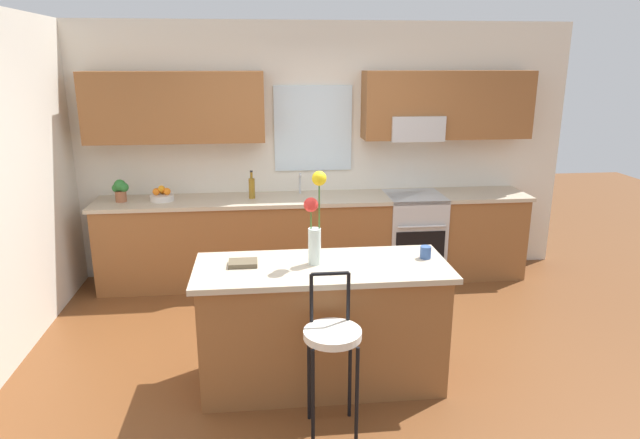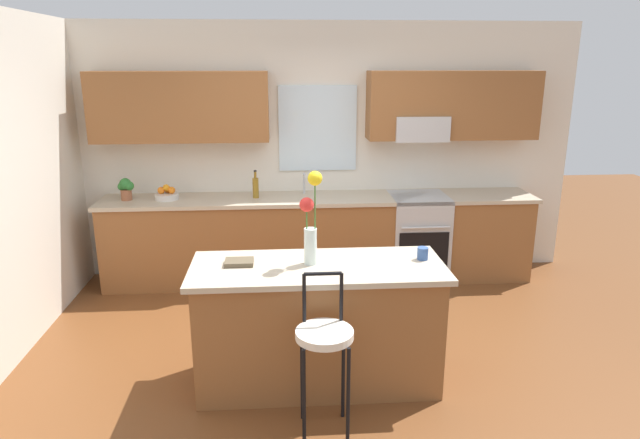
{
  "view_description": "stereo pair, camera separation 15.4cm",
  "coord_description": "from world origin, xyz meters",
  "px_view_note": "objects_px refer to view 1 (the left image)",
  "views": [
    {
      "loc": [
        -0.56,
        -3.97,
        2.3
      ],
      "look_at": [
        -0.08,
        0.55,
        1.0
      ],
      "focal_mm": 31.27,
      "sensor_mm": 36.0,
      "label": 1
    },
    {
      "loc": [
        -0.41,
        -3.99,
        2.3
      ],
      "look_at": [
        -0.08,
        0.55,
        1.0
      ],
      "focal_mm": 31.27,
      "sensor_mm": 36.0,
      "label": 2
    }
  ],
  "objects_px": {
    "flower_vase": "(315,220)",
    "potted_plant_small": "(120,189)",
    "kitchen_island": "(322,324)",
    "oven_range": "(413,236)",
    "mug_ceramic": "(426,252)",
    "cookbook": "(243,263)",
    "fruit_bowl_oranges": "(162,196)",
    "bottle_olive_oil": "(252,188)",
    "bar_stool_near": "(332,341)"
  },
  "relations": [
    {
      "from": "flower_vase",
      "to": "potted_plant_small",
      "type": "distance_m",
      "value": 2.68
    },
    {
      "from": "kitchen_island",
      "to": "flower_vase",
      "type": "bearing_deg",
      "value": 148.28
    },
    {
      "from": "oven_range",
      "to": "flower_vase",
      "type": "bearing_deg",
      "value": -122.66
    },
    {
      "from": "kitchen_island",
      "to": "potted_plant_small",
      "type": "relative_size",
      "value": 7.81
    },
    {
      "from": "mug_ceramic",
      "to": "cookbook",
      "type": "xyz_separation_m",
      "value": [
        -1.31,
        -0.01,
        -0.03
      ]
    },
    {
      "from": "oven_range",
      "to": "fruit_bowl_oranges",
      "type": "bearing_deg",
      "value": 179.37
    },
    {
      "from": "kitchen_island",
      "to": "potted_plant_small",
      "type": "height_order",
      "value": "potted_plant_small"
    },
    {
      "from": "flower_vase",
      "to": "bottle_olive_oil",
      "type": "relative_size",
      "value": 2.27
    },
    {
      "from": "oven_range",
      "to": "fruit_bowl_oranges",
      "type": "xyz_separation_m",
      "value": [
        -2.64,
        0.03,
        0.51
      ]
    },
    {
      "from": "oven_range",
      "to": "cookbook",
      "type": "height_order",
      "value": "cookbook"
    },
    {
      "from": "oven_range",
      "to": "mug_ceramic",
      "type": "height_order",
      "value": "mug_ceramic"
    },
    {
      "from": "mug_ceramic",
      "to": "kitchen_island",
      "type": "bearing_deg",
      "value": -175.35
    },
    {
      "from": "potted_plant_small",
      "to": "mug_ceramic",
      "type": "bearing_deg",
      "value": -37.24
    },
    {
      "from": "mug_ceramic",
      "to": "cookbook",
      "type": "height_order",
      "value": "mug_ceramic"
    },
    {
      "from": "mug_ceramic",
      "to": "bottle_olive_oil",
      "type": "relative_size",
      "value": 0.31
    },
    {
      "from": "bottle_olive_oil",
      "to": "potted_plant_small",
      "type": "distance_m",
      "value": 1.32
    },
    {
      "from": "oven_range",
      "to": "cookbook",
      "type": "distance_m",
      "value": 2.68
    },
    {
      "from": "mug_ceramic",
      "to": "flower_vase",
      "type": "bearing_deg",
      "value": -177.73
    },
    {
      "from": "fruit_bowl_oranges",
      "to": "oven_range",
      "type": "bearing_deg",
      "value": -0.63
    },
    {
      "from": "flower_vase",
      "to": "potted_plant_small",
      "type": "relative_size",
      "value": 2.9
    },
    {
      "from": "flower_vase",
      "to": "bottle_olive_oil",
      "type": "bearing_deg",
      "value": 102.95
    },
    {
      "from": "bar_stool_near",
      "to": "flower_vase",
      "type": "distance_m",
      "value": 0.86
    },
    {
      "from": "oven_range",
      "to": "bottle_olive_oil",
      "type": "xyz_separation_m",
      "value": [
        -1.73,
        0.02,
        0.58
      ]
    },
    {
      "from": "bar_stool_near",
      "to": "mug_ceramic",
      "type": "relative_size",
      "value": 11.58
    },
    {
      "from": "cookbook",
      "to": "fruit_bowl_oranges",
      "type": "bearing_deg",
      "value": 113.76
    },
    {
      "from": "bar_stool_near",
      "to": "flower_vase",
      "type": "bearing_deg",
      "value": 94.59
    },
    {
      "from": "oven_range",
      "to": "flower_vase",
      "type": "relative_size",
      "value": 1.38
    },
    {
      "from": "cookbook",
      "to": "oven_range",
      "type": "bearing_deg",
      "value": 47.76
    },
    {
      "from": "flower_vase",
      "to": "kitchen_island",
      "type": "bearing_deg",
      "value": -31.72
    },
    {
      "from": "flower_vase",
      "to": "mug_ceramic",
      "type": "height_order",
      "value": "flower_vase"
    },
    {
      "from": "cookbook",
      "to": "potted_plant_small",
      "type": "height_order",
      "value": "potted_plant_small"
    },
    {
      "from": "cookbook",
      "to": "flower_vase",
      "type": "bearing_deg",
      "value": -2.94
    },
    {
      "from": "bottle_olive_oil",
      "to": "flower_vase",
      "type": "bearing_deg",
      "value": -77.05
    },
    {
      "from": "bar_stool_near",
      "to": "potted_plant_small",
      "type": "xyz_separation_m",
      "value": [
        -1.83,
        2.6,
        0.41
      ]
    },
    {
      "from": "oven_range",
      "to": "bar_stool_near",
      "type": "relative_size",
      "value": 0.88
    },
    {
      "from": "oven_range",
      "to": "mug_ceramic",
      "type": "distance_m",
      "value": 2.06
    },
    {
      "from": "bar_stool_near",
      "to": "mug_ceramic",
      "type": "bearing_deg",
      "value": 39.74
    },
    {
      "from": "mug_ceramic",
      "to": "potted_plant_small",
      "type": "relative_size",
      "value": 0.39
    },
    {
      "from": "mug_ceramic",
      "to": "bar_stool_near",
      "type": "bearing_deg",
      "value": -140.26
    },
    {
      "from": "flower_vase",
      "to": "cookbook",
      "type": "xyz_separation_m",
      "value": [
        -0.5,
        0.03,
        -0.31
      ]
    },
    {
      "from": "bar_stool_near",
      "to": "bottle_olive_oil",
      "type": "xyz_separation_m",
      "value": [
        -0.51,
        2.6,
        0.4
      ]
    },
    {
      "from": "kitchen_island",
      "to": "bar_stool_near",
      "type": "xyz_separation_m",
      "value": [
        0.0,
        -0.57,
        0.17
      ]
    },
    {
      "from": "oven_range",
      "to": "bar_stool_near",
      "type": "xyz_separation_m",
      "value": [
        -1.22,
        -2.58,
        0.18
      ]
    },
    {
      "from": "mug_ceramic",
      "to": "bottle_olive_oil",
      "type": "distance_m",
      "value": 2.34
    },
    {
      "from": "cookbook",
      "to": "bottle_olive_oil",
      "type": "height_order",
      "value": "bottle_olive_oil"
    },
    {
      "from": "kitchen_island",
      "to": "mug_ceramic",
      "type": "relative_size",
      "value": 19.88
    },
    {
      "from": "kitchen_island",
      "to": "bottle_olive_oil",
      "type": "bearing_deg",
      "value": 104.05
    },
    {
      "from": "oven_range",
      "to": "flower_vase",
      "type": "height_order",
      "value": "flower_vase"
    },
    {
      "from": "bar_stool_near",
      "to": "fruit_bowl_oranges",
      "type": "height_order",
      "value": "fruit_bowl_oranges"
    },
    {
      "from": "kitchen_island",
      "to": "flower_vase",
      "type": "xyz_separation_m",
      "value": [
        -0.05,
        0.03,
        0.78
      ]
    }
  ]
}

